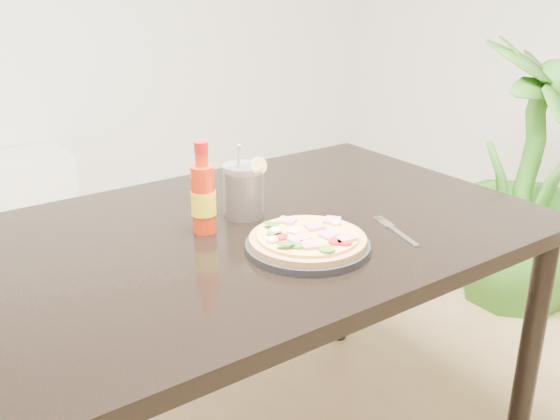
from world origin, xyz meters
TOP-DOWN VIEW (x-y plane):
  - dining_table at (-0.21, 0.18)m, footprint 1.40×0.90m
  - plate at (-0.18, 0.00)m, footprint 0.28×0.28m
  - pizza at (-0.18, 0.00)m, footprint 0.26×0.26m
  - hot_sauce_bottle at (-0.32, 0.22)m, footprint 0.06×0.06m
  - cola_cup at (-0.19, 0.25)m, footprint 0.11×0.10m
  - fork at (0.05, -0.04)m, footprint 0.07×0.19m
  - houseplant at (1.26, 0.39)m, footprint 0.82×0.82m
  - plant_pot at (1.26, 0.39)m, footprint 0.28×0.28m

SIDE VIEW (x-z plane):
  - plant_pot at x=1.26m, z-range 0.00..0.22m
  - houseplant at x=1.26m, z-range 0.00..1.08m
  - dining_table at x=-0.21m, z-range 0.29..1.04m
  - fork at x=0.05m, z-range 0.75..0.76m
  - plate at x=-0.18m, z-range 0.75..0.77m
  - pizza at x=-0.18m, z-range 0.76..0.79m
  - cola_cup at x=-0.19m, z-range 0.72..0.91m
  - hot_sauce_bottle at x=-0.32m, z-range 0.73..0.94m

